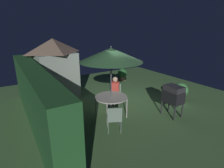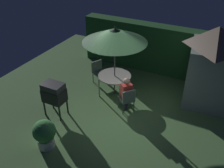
{
  "view_description": "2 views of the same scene",
  "coord_description": "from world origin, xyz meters",
  "px_view_note": "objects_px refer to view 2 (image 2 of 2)",
  "views": [
    {
      "loc": [
        -5.89,
        4.25,
        3.26
      ],
      "look_at": [
        -0.35,
        0.78,
        1.14
      ],
      "focal_mm": 28.41,
      "sensor_mm": 36.0,
      "label": 1
    },
    {
      "loc": [
        2.76,
        -5.94,
        5.38
      ],
      "look_at": [
        -0.4,
        0.24,
        0.97
      ],
      "focal_mm": 39.83,
      "sensor_mm": 36.0,
      "label": 2
    }
  ],
  "objects_px": {
    "bbq_grill": "(54,93)",
    "garden_shed": "(211,65)",
    "person_in_red": "(126,91)",
    "potted_plant_by_grill": "(45,133)",
    "patio_table": "(115,77)",
    "chair_far_side": "(99,71)",
    "patio_umbrella": "(115,35)",
    "chair_near_shed": "(127,98)"
  },
  "relations": [
    {
      "from": "bbq_grill",
      "to": "person_in_red",
      "type": "distance_m",
      "value": 2.36
    },
    {
      "from": "patio_table",
      "to": "potted_plant_by_grill",
      "type": "xyz_separation_m",
      "value": [
        -0.54,
        -3.3,
        -0.23
      ]
    },
    {
      "from": "patio_table",
      "to": "person_in_red",
      "type": "height_order",
      "value": "person_in_red"
    },
    {
      "from": "potted_plant_by_grill",
      "to": "chair_far_side",
      "type": "bearing_deg",
      "value": 96.26
    },
    {
      "from": "garden_shed",
      "to": "patio_table",
      "type": "height_order",
      "value": "garden_shed"
    },
    {
      "from": "bbq_grill",
      "to": "person_in_red",
      "type": "xyz_separation_m",
      "value": [
        1.98,
        1.29,
        -0.06
      ]
    },
    {
      "from": "chair_far_side",
      "to": "chair_near_shed",
      "type": "bearing_deg",
      "value": -34.04
    },
    {
      "from": "patio_table",
      "to": "patio_umbrella",
      "type": "distance_m",
      "value": 1.61
    },
    {
      "from": "patio_table",
      "to": "person_in_red",
      "type": "distance_m",
      "value": 1.05
    },
    {
      "from": "potted_plant_by_grill",
      "to": "patio_table",
      "type": "bearing_deg",
      "value": 80.73
    },
    {
      "from": "garden_shed",
      "to": "potted_plant_by_grill",
      "type": "height_order",
      "value": "garden_shed"
    },
    {
      "from": "potted_plant_by_grill",
      "to": "person_in_red",
      "type": "relative_size",
      "value": 0.72
    },
    {
      "from": "bbq_grill",
      "to": "garden_shed",
      "type": "bearing_deg",
      "value": 36.5
    },
    {
      "from": "patio_umbrella",
      "to": "person_in_red",
      "type": "height_order",
      "value": "patio_umbrella"
    },
    {
      "from": "garden_shed",
      "to": "bbq_grill",
      "type": "height_order",
      "value": "garden_shed"
    },
    {
      "from": "garden_shed",
      "to": "potted_plant_by_grill",
      "type": "relative_size",
      "value": 3.04
    },
    {
      "from": "chair_near_shed",
      "to": "bbq_grill",
      "type": "bearing_deg",
      "value": -148.92
    },
    {
      "from": "chair_far_side",
      "to": "potted_plant_by_grill",
      "type": "distance_m",
      "value": 3.79
    },
    {
      "from": "person_in_red",
      "to": "patio_umbrella",
      "type": "bearing_deg",
      "value": 138.75
    },
    {
      "from": "patio_umbrella",
      "to": "chair_far_side",
      "type": "height_order",
      "value": "patio_umbrella"
    },
    {
      "from": "patio_table",
      "to": "bbq_grill",
      "type": "height_order",
      "value": "bbq_grill"
    },
    {
      "from": "patio_table",
      "to": "potted_plant_by_grill",
      "type": "bearing_deg",
      "value": -99.27
    },
    {
      "from": "garden_shed",
      "to": "chair_near_shed",
      "type": "relative_size",
      "value": 3.08
    },
    {
      "from": "garden_shed",
      "to": "potted_plant_by_grill",
      "type": "bearing_deg",
      "value": -128.87
    },
    {
      "from": "patio_umbrella",
      "to": "chair_far_side",
      "type": "bearing_deg",
      "value": 153.66
    },
    {
      "from": "patio_table",
      "to": "chair_near_shed",
      "type": "xyz_separation_m",
      "value": [
        0.85,
        -0.75,
        -0.21
      ]
    },
    {
      "from": "patio_table",
      "to": "chair_far_side",
      "type": "relative_size",
      "value": 1.34
    },
    {
      "from": "garden_shed",
      "to": "bbq_grill",
      "type": "xyz_separation_m",
      "value": [
        -4.25,
        -3.15,
        -0.57
      ]
    },
    {
      "from": "potted_plant_by_grill",
      "to": "chair_near_shed",
      "type": "bearing_deg",
      "value": 61.41
    },
    {
      "from": "patio_umbrella",
      "to": "potted_plant_by_grill",
      "type": "height_order",
      "value": "patio_umbrella"
    },
    {
      "from": "bbq_grill",
      "to": "potted_plant_by_grill",
      "type": "distance_m",
      "value": 1.51
    },
    {
      "from": "patio_umbrella",
      "to": "potted_plant_by_grill",
      "type": "bearing_deg",
      "value": -99.27
    },
    {
      "from": "bbq_grill",
      "to": "chair_near_shed",
      "type": "relative_size",
      "value": 1.33
    },
    {
      "from": "chair_near_shed",
      "to": "person_in_red",
      "type": "relative_size",
      "value": 0.71
    },
    {
      "from": "bbq_grill",
      "to": "potted_plant_by_grill",
      "type": "relative_size",
      "value": 1.32
    },
    {
      "from": "chair_far_side",
      "to": "person_in_red",
      "type": "bearing_deg",
      "value": -33.75
    },
    {
      "from": "garden_shed",
      "to": "patio_table",
      "type": "distance_m",
      "value": 3.35
    },
    {
      "from": "garden_shed",
      "to": "patio_umbrella",
      "type": "distance_m",
      "value": 3.41
    },
    {
      "from": "person_in_red",
      "to": "potted_plant_by_grill",
      "type": "bearing_deg",
      "value": -116.96
    },
    {
      "from": "garden_shed",
      "to": "patio_table",
      "type": "relative_size",
      "value": 2.3
    },
    {
      "from": "patio_table",
      "to": "bbq_grill",
      "type": "relative_size",
      "value": 1.0
    },
    {
      "from": "bbq_grill",
      "to": "chair_near_shed",
      "type": "bearing_deg",
      "value": 31.08
    }
  ]
}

